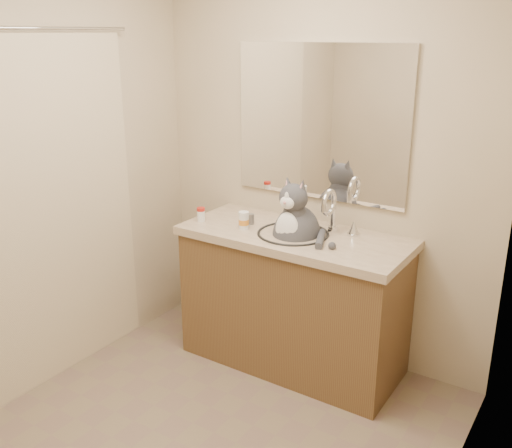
{
  "coord_description": "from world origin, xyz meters",
  "views": [
    {
      "loc": [
        1.51,
        -1.76,
        1.95
      ],
      "look_at": [
        -0.06,
        0.65,
        0.98
      ],
      "focal_mm": 40.0,
      "sensor_mm": 36.0,
      "label": 1
    }
  ],
  "objects_px": {
    "pill_bottle_orange": "(244,221)",
    "grey_canister": "(251,219)",
    "cat": "(296,232)",
    "pill_bottle_redcap": "(201,214)"
  },
  "relations": [
    {
      "from": "pill_bottle_orange",
      "to": "grey_canister",
      "type": "height_order",
      "value": "pill_bottle_orange"
    },
    {
      "from": "cat",
      "to": "pill_bottle_redcap",
      "type": "relative_size",
      "value": 6.34
    },
    {
      "from": "pill_bottle_orange",
      "to": "grey_canister",
      "type": "xyz_separation_m",
      "value": [
        -0.01,
        0.1,
        -0.02
      ]
    },
    {
      "from": "grey_canister",
      "to": "pill_bottle_redcap",
      "type": "bearing_deg",
      "value": -156.72
    },
    {
      "from": "cat",
      "to": "pill_bottle_orange",
      "type": "relative_size",
      "value": 5.26
    },
    {
      "from": "cat",
      "to": "pill_bottle_redcap",
      "type": "bearing_deg",
      "value": -167.45
    },
    {
      "from": "cat",
      "to": "grey_canister",
      "type": "bearing_deg",
      "value": 179.36
    },
    {
      "from": "cat",
      "to": "grey_canister",
      "type": "distance_m",
      "value": 0.32
    },
    {
      "from": "pill_bottle_orange",
      "to": "cat",
      "type": "bearing_deg",
      "value": 14.19
    },
    {
      "from": "pill_bottle_orange",
      "to": "grey_canister",
      "type": "relative_size",
      "value": 1.66
    }
  ]
}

